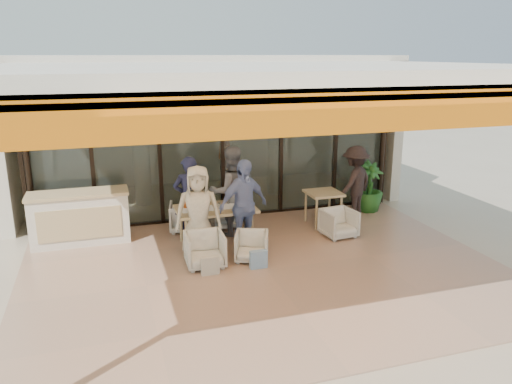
# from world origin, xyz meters

# --- Properties ---
(ground) EXTENTS (70.00, 70.00, 0.00)m
(ground) POSITION_xyz_m (0.00, 0.00, 0.00)
(ground) COLOR #C6B293
(ground) RESTS_ON ground
(terrace_floor) EXTENTS (8.00, 6.00, 0.01)m
(terrace_floor) POSITION_xyz_m (0.00, 0.00, 0.01)
(terrace_floor) COLOR tan
(terrace_floor) RESTS_ON ground
(terrace_structure) EXTENTS (8.00, 6.00, 3.40)m
(terrace_structure) POSITION_xyz_m (0.00, -0.26, 3.25)
(terrace_structure) COLOR silver
(terrace_structure) RESTS_ON ground
(glass_storefront) EXTENTS (8.08, 0.10, 3.20)m
(glass_storefront) POSITION_xyz_m (0.00, 3.00, 1.60)
(glass_storefront) COLOR #9EADA3
(glass_storefront) RESTS_ON ground
(interior_block) EXTENTS (9.05, 3.62, 3.52)m
(interior_block) POSITION_xyz_m (0.01, 5.31, 2.23)
(interior_block) COLOR silver
(interior_block) RESTS_ON ground
(host_counter) EXTENTS (1.85, 0.65, 1.04)m
(host_counter) POSITION_xyz_m (-3.00, 2.30, 0.53)
(host_counter) COLOR silver
(host_counter) RESTS_ON ground
(dining_table) EXTENTS (1.50, 0.90, 0.93)m
(dining_table) POSITION_xyz_m (-0.53, 1.47, 0.69)
(dining_table) COLOR #CFB87E
(dining_table) RESTS_ON ground
(chair_far_left) EXTENTS (0.75, 0.72, 0.67)m
(chair_far_left) POSITION_xyz_m (-0.94, 2.42, 0.33)
(chair_far_left) COLOR silver
(chair_far_left) RESTS_ON ground
(chair_far_right) EXTENTS (0.78, 0.74, 0.74)m
(chair_far_right) POSITION_xyz_m (-0.10, 2.42, 0.37)
(chair_far_right) COLOR silver
(chair_far_right) RESTS_ON ground
(chair_near_left) EXTENTS (0.68, 0.64, 0.67)m
(chair_near_left) POSITION_xyz_m (-0.94, 0.52, 0.34)
(chair_near_left) COLOR silver
(chair_near_left) RESTS_ON ground
(chair_near_right) EXTENTS (0.72, 0.70, 0.58)m
(chair_near_right) POSITION_xyz_m (-0.10, 0.52, 0.29)
(chair_near_right) COLOR silver
(chair_near_right) RESTS_ON ground
(diner_navy) EXTENTS (0.61, 0.40, 1.68)m
(diner_navy) POSITION_xyz_m (-0.94, 1.92, 0.84)
(diner_navy) COLOR #1B203C
(diner_navy) RESTS_ON ground
(diner_grey) EXTENTS (0.93, 0.75, 1.82)m
(diner_grey) POSITION_xyz_m (-0.10, 1.92, 0.91)
(diner_grey) COLOR #5E5E62
(diner_grey) RESTS_ON ground
(diner_cream) EXTENTS (0.91, 0.68, 1.68)m
(diner_cream) POSITION_xyz_m (-0.94, 1.02, 0.84)
(diner_cream) COLOR beige
(diner_cream) RESTS_ON ground
(diner_periwinkle) EXTENTS (1.10, 0.73, 1.74)m
(diner_periwinkle) POSITION_xyz_m (-0.10, 1.02, 0.87)
(diner_periwinkle) COLOR #7B8FCD
(diner_periwinkle) RESTS_ON ground
(tote_bag_cream) EXTENTS (0.30, 0.10, 0.34)m
(tote_bag_cream) POSITION_xyz_m (-0.94, 0.12, 0.17)
(tote_bag_cream) COLOR silver
(tote_bag_cream) RESTS_ON ground
(tote_bag_blue) EXTENTS (0.30, 0.10, 0.34)m
(tote_bag_blue) POSITION_xyz_m (-0.10, 0.12, 0.17)
(tote_bag_blue) COLOR #99BFD8
(tote_bag_blue) RESTS_ON ground
(side_table) EXTENTS (0.70, 0.70, 0.74)m
(side_table) POSITION_xyz_m (1.91, 1.87, 0.64)
(side_table) COLOR #CFB87E
(side_table) RESTS_ON ground
(side_chair) EXTENTS (0.67, 0.64, 0.63)m
(side_chair) POSITION_xyz_m (1.91, 1.12, 0.32)
(side_chair) COLOR silver
(side_chair) RESTS_ON ground
(standing_woman) EXTENTS (1.22, 1.06, 1.64)m
(standing_woman) POSITION_xyz_m (2.77, 2.11, 0.82)
(standing_woman) COLOR black
(standing_woman) RESTS_ON ground
(potted_palm) EXTENTS (0.82, 0.82, 1.19)m
(potted_palm) POSITION_xyz_m (3.32, 2.45, 0.59)
(potted_palm) COLOR #1E5919
(potted_palm) RESTS_ON ground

